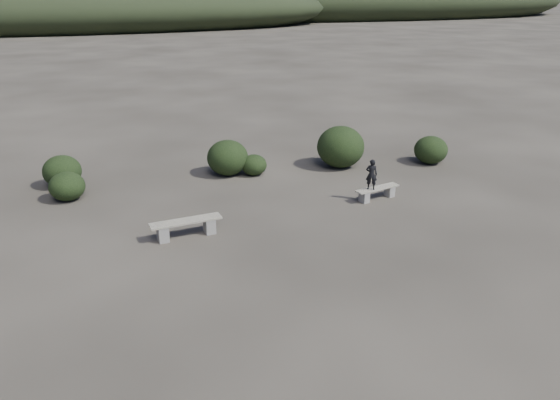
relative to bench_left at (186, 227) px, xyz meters
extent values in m
plane|color=#2D2923|center=(2.85, -4.13, -0.30)|extent=(1200.00, 1200.00, 0.00)
cube|color=gray|center=(-0.66, -0.11, -0.08)|extent=(0.34, 0.43, 0.45)
cube|color=gray|center=(0.66, 0.11, -0.08)|extent=(0.34, 0.43, 0.45)
cube|color=gray|center=(0.00, 0.00, 0.17)|extent=(2.05, 0.75, 0.06)
cube|color=gray|center=(5.85, 1.20, -0.13)|extent=(0.30, 0.36, 0.36)
cube|color=gray|center=(6.88, 1.51, -0.13)|extent=(0.30, 0.36, 0.36)
cube|color=gray|center=(6.37, 1.35, 0.08)|extent=(1.64, 0.78, 0.04)
imported|color=black|center=(6.08, 1.27, 0.61)|extent=(0.43, 0.36, 1.02)
ellipsoid|color=black|center=(-3.51, 3.80, 0.17)|extent=(1.16, 1.16, 0.95)
ellipsoid|color=black|center=(2.00, 5.07, 0.35)|extent=(1.53, 1.53, 1.31)
ellipsoid|color=black|center=(2.93, 4.79, 0.08)|extent=(0.96, 0.96, 0.77)
ellipsoid|color=black|center=(6.38, 4.93, 0.49)|extent=(1.83, 1.83, 1.60)
ellipsoid|color=black|center=(9.99, 4.46, 0.24)|extent=(1.31, 1.31, 1.09)
ellipsoid|color=black|center=(-3.81, 5.22, 0.25)|extent=(1.31, 1.31, 1.11)
ellipsoid|color=black|center=(37.85, 105.87, 2.85)|extent=(120.00, 44.00, 14.00)
camera|label=1|loc=(-0.89, -14.13, 6.31)|focal=35.00mm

